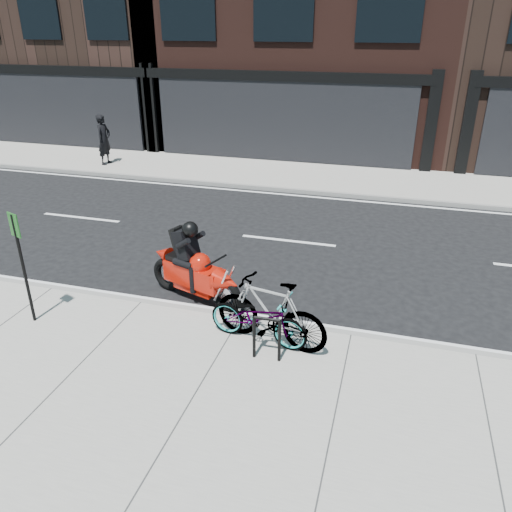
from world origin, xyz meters
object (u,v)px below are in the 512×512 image
(bicycle_rear, at_px, (270,312))
(bicycle_front, at_px, (258,317))
(bike_rack, at_px, (267,335))
(motorcycle, at_px, (198,270))
(pedestrian, at_px, (104,140))
(sign_post, at_px, (21,259))

(bicycle_rear, bearing_deg, bicycle_front, -78.90)
(bike_rack, bearing_deg, motorcycle, 137.93)
(bicycle_rear, bearing_deg, motorcycle, -113.01)
(bike_rack, distance_m, motorcycle, 2.43)
(bike_rack, distance_m, bicycle_rear, 0.47)
(bike_rack, bearing_deg, pedestrian, 131.66)
(bike_rack, xyz_separation_m, bicycle_rear, (-0.06, 0.44, 0.15))
(bike_rack, xyz_separation_m, bicycle_front, (-0.26, 0.44, 0.01))
(bike_rack, height_order, pedestrian, pedestrian)
(bicycle_front, xyz_separation_m, sign_post, (-4.05, -0.50, 0.76))
(bike_rack, height_order, bicycle_rear, bicycle_rear)
(pedestrian, xyz_separation_m, sign_post, (4.71, -10.19, 0.30))
(pedestrian, bearing_deg, bike_rack, -134.24)
(bicycle_front, bearing_deg, pedestrian, 50.80)
(motorcycle, distance_m, sign_post, 3.10)
(bike_rack, distance_m, sign_post, 4.38)
(bike_rack, height_order, sign_post, sign_post)
(bicycle_rear, bearing_deg, bike_rack, 18.46)
(bike_rack, height_order, bicycle_front, bicycle_front)
(bicycle_rear, xyz_separation_m, pedestrian, (-8.96, 9.69, 0.32))
(bicycle_front, xyz_separation_m, bicycle_rear, (0.21, 0.00, 0.14))
(bicycle_front, bearing_deg, bicycle_rear, -81.30)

